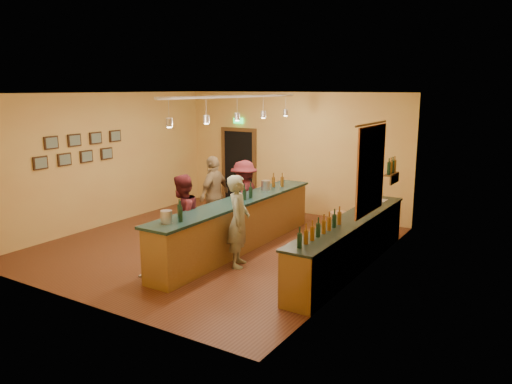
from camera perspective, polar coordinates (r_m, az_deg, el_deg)
The scene contains 18 objects.
floor at distance 10.81m, azimuth -4.66°, elevation -6.01°, with size 7.00×7.00×0.00m, color #4F2616.
ceiling at distance 10.30m, azimuth -4.97°, elevation 11.20°, with size 6.50×7.00×0.02m, color silver.
wall_back at distance 13.38m, azimuth 4.18°, elevation 4.47°, with size 6.50×0.02×3.20m, color #E2A454.
wall_front at distance 7.96m, azimuth -20.00°, elevation -1.27°, with size 6.50×0.02×3.20m, color #E2A454.
wall_left at distance 12.63m, azimuth -16.76°, elevation 3.56°, with size 0.02×7.00×3.20m, color #E2A454.
wall_right at distance 8.91m, azimuth 12.22°, elevation 0.52°, with size 0.02×7.00×3.20m, color #E2A454.
doorway at distance 14.28m, azimuth -1.95°, elevation 3.05°, with size 1.15×0.09×2.48m.
tapestry at distance 9.25m, azimuth 13.01°, elevation 2.46°, with size 0.03×1.40×1.60m, color maroon.
bottle_shelf at distance 10.71m, azimuth 15.29°, elevation 2.60°, with size 0.17×0.55×0.54m.
picture_grid at distance 12.08m, azimuth -19.39°, elevation 4.71°, with size 0.06×2.20×0.70m, color #382111, non-canonical shape.
back_counter at distance 9.44m, azimuth 10.68°, elevation -5.76°, with size 0.60×4.55×1.27m.
tasting_bar at distance 10.31m, azimuth -2.08°, elevation -3.36°, with size 0.73×5.10×1.38m.
pendant_track at distance 9.96m, azimuth -2.17°, elevation 9.96°, with size 0.11×4.60×0.50m.
bartender at distance 9.31m, azimuth -2.01°, elevation -3.35°, with size 0.64×0.42×1.74m, color gray.
customer_a at distance 9.72m, azimuth -8.41°, elevation -2.96°, with size 0.82×0.64×1.69m, color #59191E.
customer_b at distance 11.45m, azimuth -4.80°, elevation -0.33°, with size 1.06×0.44×1.80m, color #997A51.
customer_c at distance 11.42m, azimuth -1.37°, elevation -0.60°, with size 1.10×0.63×1.70m, color #59191E.
bar_stool at distance 10.57m, azimuth 9.44°, elevation -3.07°, with size 0.37×0.37×0.76m.
Camera 1 is at (6.16, -8.25, 3.31)m, focal length 35.00 mm.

